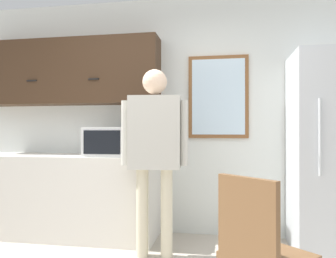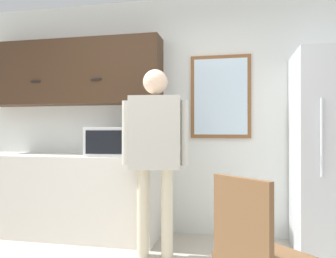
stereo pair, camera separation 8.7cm
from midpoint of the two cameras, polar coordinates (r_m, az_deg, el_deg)
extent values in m
cube|color=silver|center=(3.80, 1.17, 2.42)|extent=(6.00, 0.06, 2.70)
cube|color=silver|center=(3.92, -16.73, -10.87)|extent=(2.12, 0.62, 0.90)
cube|color=#3D2819|center=(4.04, -15.69, 9.36)|extent=(2.12, 0.32, 0.75)
cube|color=black|center=(4.06, -21.51, 7.72)|extent=(0.12, 0.01, 0.01)
cube|color=black|center=(3.72, -11.78, 8.46)|extent=(0.12, 0.01, 0.01)
cube|color=white|center=(3.55, -8.52, -2.18)|extent=(0.55, 0.39, 0.31)
cube|color=black|center=(3.39, -10.46, -2.27)|extent=(0.39, 0.01, 0.24)
cube|color=#B2B2B2|center=(3.29, -5.88, -2.33)|extent=(0.08, 0.01, 0.25)
cylinder|color=beige|center=(3.16, -3.59, -14.24)|extent=(0.11, 0.11, 0.82)
cylinder|color=beige|center=(3.13, 0.66, -14.39)|extent=(0.11, 0.11, 0.82)
cube|color=beige|center=(3.05, -1.48, -0.59)|extent=(0.49, 0.26, 0.67)
sphere|color=beige|center=(3.08, -1.48, 8.20)|extent=(0.23, 0.23, 0.23)
cylinder|color=beige|center=(3.10, -6.57, -0.66)|extent=(0.07, 0.07, 0.60)
cylinder|color=beige|center=(3.02, 3.75, -0.67)|extent=(0.07, 0.07, 0.60)
cube|color=silver|center=(3.51, 27.71, -3.67)|extent=(0.74, 0.67, 1.92)
cylinder|color=silver|center=(3.11, 25.94, -1.27)|extent=(0.02, 0.02, 0.67)
cube|color=brown|center=(2.12, 17.58, -20.61)|extent=(0.60, 0.60, 0.04)
cube|color=brown|center=(1.90, 14.01, -15.10)|extent=(0.32, 0.29, 0.46)
cube|color=brown|center=(3.72, 9.80, 5.55)|extent=(0.66, 0.04, 0.92)
cube|color=silver|center=(3.69, 9.78, 5.59)|extent=(0.58, 0.01, 0.84)
camera|label=1|loc=(0.04, -89.14, 0.00)|focal=35.00mm
camera|label=2|loc=(0.04, 90.86, 0.00)|focal=35.00mm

